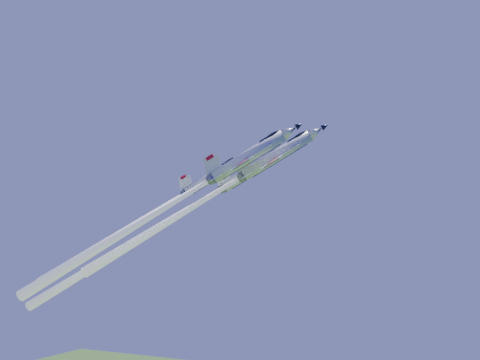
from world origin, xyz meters
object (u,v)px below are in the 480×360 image
at_px(jet_left, 167,223).
at_px(jet_slot, 149,215).
at_px(jet_lead, 210,196).
at_px(jet_right, 165,208).

relative_size(jet_left, jet_slot, 1.30).
bearing_deg(jet_left, jet_lead, 57.19).
bearing_deg(jet_slot, jet_lead, 85.40).
bearing_deg(jet_left, jet_right, 8.49).
distance_m(jet_left, jet_slot, 5.33).
xyz_separation_m(jet_left, jet_slot, (-0.31, -5.19, 1.16)).
bearing_deg(jet_right, jet_left, -171.51).
relative_size(jet_lead, jet_left, 0.88).
bearing_deg(jet_left, jet_slot, -26.29).
bearing_deg(jet_right, jet_lead, 124.77).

